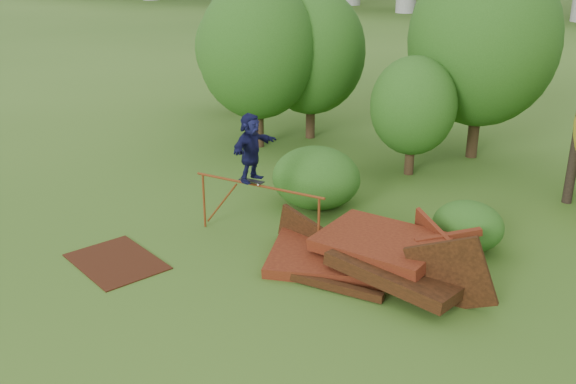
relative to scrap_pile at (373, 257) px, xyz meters
The scene contains 13 objects.
ground 2.50m from the scrap_pile, 123.90° to the right, with size 240.00×240.00×0.00m, color #2D5116.
scrap_pile is the anchor object (origin of this frame).
grind_rail 3.29m from the scrap_pile, behind, with size 3.68×0.09×1.52m.
skateboard 3.58m from the scrap_pile, behind, with size 0.67×0.18×0.07m.
skater 3.95m from the scrap_pile, behind, with size 1.58×0.50×1.71m, color #101239.
flat_plate 6.04m from the scrap_pile, 156.14° to the right, with size 2.35×1.68×0.03m, color #36180B.
tree_0 10.80m from the scrap_pile, 135.81° to the left, with size 4.25×4.25×6.00m.
tree_1 11.49m from the scrap_pile, 124.38° to the left, with size 4.06×4.06×5.65m.
tree_2 7.35m from the scrap_pile, 102.24° to the left, with size 2.74×2.74×3.86m.
tree_3 10.43m from the scrap_pile, 90.95° to the left, with size 5.00×5.00×6.94m.
tree_6 15.92m from the scrap_pile, 134.57° to the left, with size 3.45×3.45×4.82m.
shrub_left 4.19m from the scrap_pile, 134.65° to the left, with size 2.54×2.34×1.76m, color #1E4412.
shrub_right 2.78m from the scrap_pile, 55.63° to the left, with size 1.74×1.59×1.23m, color #1E4412.
Camera 1 is at (6.00, -10.32, 7.04)m, focal length 40.00 mm.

